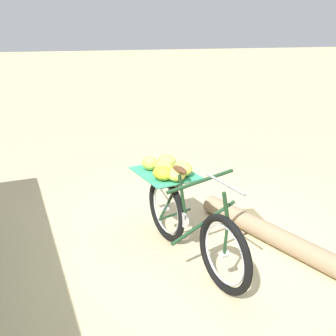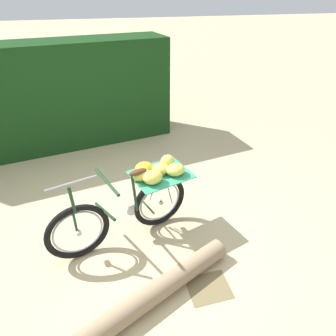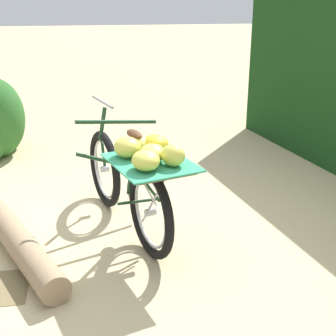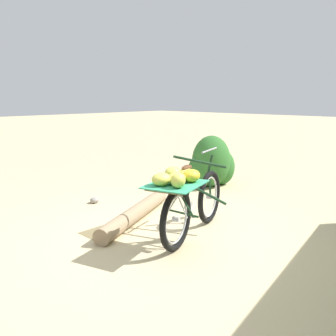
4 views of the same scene
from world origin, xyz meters
name	(u,v)px [view 1 (image 1 of 4)]	position (x,y,z in m)	size (l,w,h in m)	color
ground_plane	(182,250)	(0.00, 0.00, 0.00)	(60.00, 60.00, 0.00)	#C6B284
bicycle	(184,208)	(-0.06, 0.00, 0.53)	(1.79, 0.91, 1.03)	black
fallen_log	(270,234)	(-0.05, -0.98, 0.11)	(0.22, 0.22, 1.94)	#937A5B
leaf_litter_patch	(247,217)	(0.56, -0.98, 0.00)	(0.44, 0.36, 0.01)	olive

